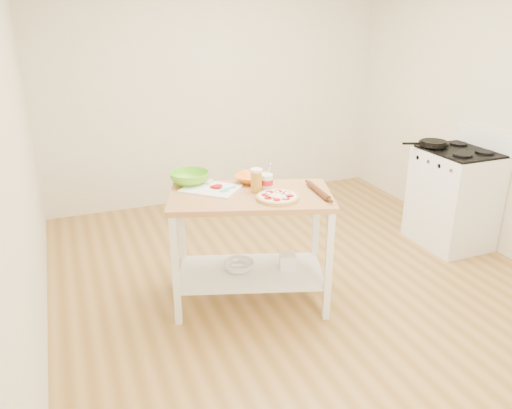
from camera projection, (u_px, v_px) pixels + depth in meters
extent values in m
cube|color=#AA7D3E|center=(301.00, 284.00, 4.22)|extent=(4.00, 4.50, 0.02)
cube|color=#EBE4C6|center=(216.00, 85.00, 5.67)|extent=(4.00, 0.02, 2.70)
cube|color=#EBE4C6|center=(12.00, 152.00, 3.03)|extent=(0.02, 4.50, 2.70)
cube|color=#EBE4C6|center=(510.00, 107.00, 4.41)|extent=(0.02, 4.50, 2.70)
cube|color=#B9824C|center=(251.00, 197.00, 3.64)|extent=(1.32, 0.98, 0.04)
cube|color=white|center=(251.00, 272.00, 3.87)|extent=(1.23, 0.90, 0.02)
cube|color=white|center=(176.00, 271.00, 3.52)|extent=(0.06, 0.06, 0.86)
cube|color=white|center=(182.00, 238.00, 4.04)|extent=(0.06, 0.06, 0.86)
cube|color=white|center=(328.00, 267.00, 3.58)|extent=(0.06, 0.06, 0.86)
cube|color=white|center=(315.00, 235.00, 4.09)|extent=(0.06, 0.06, 0.86)
cube|color=white|center=(453.00, 199.00, 4.78)|extent=(0.59, 0.69, 0.92)
cube|color=black|center=(460.00, 151.00, 4.61)|extent=(0.55, 0.65, 0.02)
cube|color=white|center=(485.00, 139.00, 4.67)|extent=(0.03, 0.69, 0.18)
cylinder|color=black|center=(434.00, 144.00, 4.70)|extent=(0.27, 0.27, 0.03)
cube|color=black|center=(411.00, 143.00, 4.70)|extent=(0.17, 0.09, 0.02)
cylinder|color=#E7BC62|center=(278.00, 198.00, 3.53)|extent=(0.30, 0.30, 0.02)
cylinder|color=#E7BC62|center=(278.00, 196.00, 3.53)|extent=(0.30, 0.30, 0.01)
cylinder|color=white|center=(278.00, 196.00, 3.53)|extent=(0.27, 0.27, 0.01)
cylinder|color=#C10607|center=(290.00, 196.00, 3.52)|extent=(0.06, 0.06, 0.01)
cylinder|color=#C10607|center=(287.00, 193.00, 3.58)|extent=(0.06, 0.06, 0.01)
cylinder|color=#C10607|center=(278.00, 191.00, 3.61)|extent=(0.06, 0.06, 0.01)
cylinder|color=#C10607|center=(270.00, 192.00, 3.59)|extent=(0.06, 0.06, 0.01)
cylinder|color=#C10607|center=(265.00, 195.00, 3.54)|extent=(0.06, 0.06, 0.01)
cylinder|color=#C10607|center=(268.00, 198.00, 3.48)|extent=(0.06, 0.06, 0.01)
cylinder|color=#C10607|center=(277.00, 200.00, 3.45)|extent=(0.06, 0.06, 0.01)
cylinder|color=#C10607|center=(286.00, 199.00, 3.46)|extent=(0.06, 0.06, 0.01)
sphere|color=white|center=(288.00, 194.00, 3.55)|extent=(0.04, 0.04, 0.04)
sphere|color=white|center=(277.00, 193.00, 3.57)|extent=(0.04, 0.04, 0.04)
sphere|color=white|center=(268.00, 194.00, 3.55)|extent=(0.04, 0.04, 0.04)
sphere|color=white|center=(273.00, 198.00, 3.49)|extent=(0.04, 0.04, 0.04)
sphere|color=white|center=(284.00, 198.00, 3.47)|extent=(0.04, 0.04, 0.04)
sphere|color=white|center=(287.00, 194.00, 3.55)|extent=(0.04, 0.04, 0.04)
plane|color=#18621B|center=(289.00, 197.00, 3.50)|extent=(0.04, 0.04, 0.00)
plane|color=#18621B|center=(283.00, 194.00, 3.55)|extent=(0.03, 0.03, 0.00)
plane|color=#18621B|center=(276.00, 193.00, 3.57)|extent=(0.03, 0.03, 0.00)
plane|color=#18621B|center=(269.00, 194.00, 3.55)|extent=(0.04, 0.04, 0.00)
plane|color=#18621B|center=(270.00, 197.00, 3.48)|extent=(0.03, 0.03, 0.00)
cube|color=white|center=(211.00, 189.00, 3.73)|extent=(0.50, 0.49, 0.01)
cube|color=#F4EACC|center=(201.00, 182.00, 3.82)|extent=(0.03, 0.03, 0.02)
cube|color=#F4EACC|center=(205.00, 182.00, 3.81)|extent=(0.03, 0.03, 0.02)
cube|color=#F4EACC|center=(209.00, 183.00, 3.80)|extent=(0.03, 0.03, 0.02)
cube|color=#F4EACC|center=(203.00, 180.00, 3.85)|extent=(0.03, 0.03, 0.02)
cube|color=#F4EACC|center=(207.00, 181.00, 3.84)|extent=(0.03, 0.03, 0.02)
cube|color=#F4EACC|center=(211.00, 181.00, 3.83)|extent=(0.03, 0.03, 0.02)
cylinder|color=#C10607|center=(214.00, 187.00, 3.73)|extent=(0.07, 0.07, 0.01)
cylinder|color=#C10607|center=(216.00, 186.00, 3.73)|extent=(0.07, 0.07, 0.01)
cylinder|color=#C10607|center=(218.00, 186.00, 3.72)|extent=(0.07, 0.07, 0.01)
cube|color=#35C0B0|center=(224.00, 191.00, 3.65)|extent=(0.07, 0.05, 0.01)
cylinder|color=#35C0B0|center=(230.00, 188.00, 3.71)|extent=(0.10, 0.04, 0.01)
cube|color=silver|center=(205.00, 182.00, 3.85)|extent=(0.18, 0.05, 0.00)
cube|color=black|center=(188.00, 183.00, 3.81)|extent=(0.10, 0.03, 0.01)
imported|color=orange|center=(252.00, 179.00, 3.87)|extent=(0.36, 0.36, 0.06)
imported|color=#66BE1F|center=(189.00, 178.00, 3.83)|extent=(0.37, 0.37, 0.09)
cylinder|color=#BA8526|center=(256.00, 182.00, 3.66)|extent=(0.08, 0.08, 0.15)
cylinder|color=white|center=(256.00, 170.00, 3.63)|extent=(0.09, 0.09, 0.02)
cylinder|color=white|center=(267.00, 182.00, 3.71)|extent=(0.09, 0.09, 0.12)
cylinder|color=red|center=(267.00, 182.00, 3.71)|extent=(0.10, 0.10, 0.04)
cylinder|color=silver|center=(269.00, 170.00, 3.69)|extent=(0.01, 0.06, 0.12)
cylinder|color=#542B13|center=(318.00, 191.00, 3.63)|extent=(0.07, 0.36, 0.04)
imported|color=silver|center=(239.00, 266.00, 3.87)|extent=(0.34, 0.34, 0.07)
cube|color=white|center=(287.00, 261.00, 3.90)|extent=(0.15, 0.15, 0.12)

